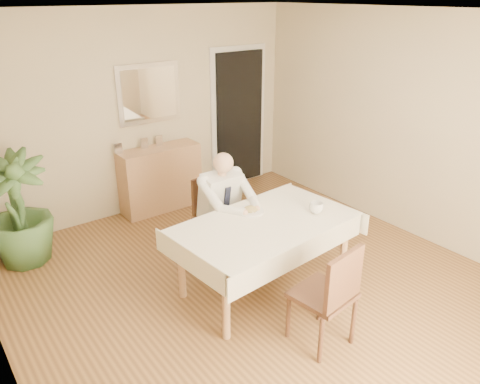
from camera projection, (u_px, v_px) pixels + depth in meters
room at (263, 168)px, 4.15m from camera, size 5.00×5.02×2.60m
doorway at (239, 119)px, 6.94m from camera, size 0.96×0.07×2.10m
mirror at (149, 93)px, 5.95m from camera, size 0.86×0.04×0.76m
dining_table at (265, 229)px, 4.44m from camera, size 1.80×1.16×0.75m
chair_far at (214, 212)px, 5.15m from camera, size 0.46×0.46×0.91m
chair_near at (331, 292)px, 3.74m from camera, size 0.50×0.50×0.94m
seated_man at (229, 206)px, 4.87m from camera, size 0.48×0.72×1.24m
plate at (251, 211)px, 4.59m from camera, size 0.26×0.26×0.02m
food at (251, 209)px, 4.58m from camera, size 0.14×0.14×0.06m
knife at (258, 211)px, 4.56m from camera, size 0.01×0.13×0.01m
fork at (251, 213)px, 4.52m from camera, size 0.01×0.13×0.01m
coffee_mug at (316, 208)px, 4.55m from camera, size 0.17×0.17×0.11m
sideboard at (160, 178)px, 6.28m from camera, size 1.08×0.37×0.86m
photo_frame_left at (118, 149)px, 5.85m from camera, size 0.10×0.02×0.14m
photo_frame_center at (144, 143)px, 6.06m from camera, size 0.10×0.02×0.14m
photo_frame_right at (159, 140)px, 6.17m from camera, size 0.10×0.02×0.14m
potted_palm at (18, 210)px, 4.95m from camera, size 0.88×0.88×1.24m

